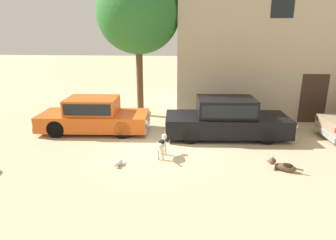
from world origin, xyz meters
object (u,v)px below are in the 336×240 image
Objects in this scene: parked_sedan_second at (226,118)px; acacia_tree_left at (138,14)px; stray_cat at (119,163)px; stray_dog_tan at (283,166)px; parked_sedan_nearest at (94,115)px; stray_dog_spotted at (162,143)px.

parked_sedan_second is 5.95m from acacia_tree_left.
parked_sedan_second reaches higher than stray_cat.
stray_dog_tan is at bearing 107.19° from stray_cat.
stray_dog_tan is 4.71m from stray_cat.
parked_sedan_nearest is 5.10m from parked_sedan_second.
parked_sedan_second is (5.09, -0.19, 0.06)m from parked_sedan_nearest.
stray_cat is (1.70, -3.01, -0.59)m from parked_sedan_nearest.
stray_cat is 7.11m from acacia_tree_left.
parked_sedan_second reaches higher than parked_sedan_nearest.
parked_sedan_second is 3.12m from stray_dog_tan.
stray_dog_tan is 0.15× the size of acacia_tree_left.
stray_dog_spotted is (-2.18, -2.08, -0.28)m from parked_sedan_second.
stray_cat is at bearing -86.99° from acacia_tree_left.
parked_sedan_nearest is 4.82m from acacia_tree_left.
stray_dog_spotted is 1.68× the size of stray_cat.
stray_cat is (-1.21, -0.74, -0.37)m from stray_dog_spotted.
acacia_tree_left is (-3.69, 2.72, 3.79)m from parked_sedan_second.
stray_dog_spotted is 1.47m from stray_cat.
stray_cat is 0.10× the size of acacia_tree_left.
acacia_tree_left reaches higher than stray_dog_spotted.
stray_dog_tan is 8.62m from acacia_tree_left.
acacia_tree_left reaches higher than parked_sedan_nearest.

